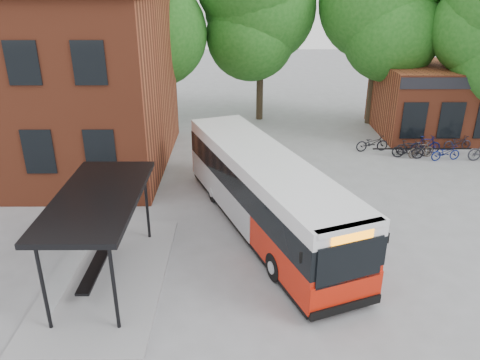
{
  "coord_description": "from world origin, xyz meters",
  "views": [
    {
      "loc": [
        -0.45,
        -13.18,
        8.62
      ],
      "look_at": [
        -0.36,
        2.1,
        2.0
      ],
      "focal_mm": 35.0,
      "sensor_mm": 36.0,
      "label": 1
    }
  ],
  "objects_px": {
    "bus_shelter": "(103,238)",
    "bicycle_6": "(458,142)",
    "bicycle_5": "(426,145)",
    "bicycle_1": "(408,149)",
    "bicycle_4": "(446,153)",
    "city_bus": "(264,193)",
    "bicycle_3": "(421,150)",
    "bicycle_0": "(372,143)",
    "bicycle_2": "(414,147)"
  },
  "relations": [
    {
      "from": "bus_shelter",
      "to": "bicycle_6",
      "type": "distance_m",
      "value": 19.95
    },
    {
      "from": "bicycle_6",
      "to": "bicycle_5",
      "type": "bearing_deg",
      "value": 100.95
    },
    {
      "from": "bicycle_6",
      "to": "bicycle_1",
      "type": "bearing_deg",
      "value": 106.12
    },
    {
      "from": "bicycle_4",
      "to": "bicycle_5",
      "type": "xyz_separation_m",
      "value": [
        -0.66,
        1.01,
        0.08
      ]
    },
    {
      "from": "city_bus",
      "to": "bicycle_4",
      "type": "bearing_deg",
      "value": 14.59
    },
    {
      "from": "city_bus",
      "to": "bicycle_5",
      "type": "bearing_deg",
      "value": 20.35
    },
    {
      "from": "bicycle_3",
      "to": "bicycle_5",
      "type": "bearing_deg",
      "value": -50.2
    },
    {
      "from": "bicycle_3",
      "to": "bicycle_4",
      "type": "relative_size",
      "value": 0.93
    },
    {
      "from": "bicycle_3",
      "to": "bicycle_4",
      "type": "xyz_separation_m",
      "value": [
        1.12,
        -0.37,
        -0.03
      ]
    },
    {
      "from": "bus_shelter",
      "to": "bicycle_3",
      "type": "relative_size",
      "value": 4.75
    },
    {
      "from": "bicycle_1",
      "to": "bus_shelter",
      "type": "bearing_deg",
      "value": 141.51
    },
    {
      "from": "bicycle_3",
      "to": "bus_shelter",
      "type": "bearing_deg",
      "value": 113.34
    },
    {
      "from": "bicycle_0",
      "to": "bicycle_4",
      "type": "distance_m",
      "value": 3.68
    },
    {
      "from": "bicycle_3",
      "to": "bicycle_1",
      "type": "bearing_deg",
      "value": 79.4
    },
    {
      "from": "city_bus",
      "to": "bicycle_3",
      "type": "xyz_separation_m",
      "value": [
        8.56,
        7.32,
        -0.97
      ]
    },
    {
      "from": "city_bus",
      "to": "bicycle_4",
      "type": "xyz_separation_m",
      "value": [
        9.68,
        6.95,
        -1.0
      ]
    },
    {
      "from": "bus_shelter",
      "to": "bicycle_3",
      "type": "bearing_deg",
      "value": 37.97
    },
    {
      "from": "bicycle_2",
      "to": "bicycle_4",
      "type": "bearing_deg",
      "value": -107.81
    },
    {
      "from": "bicycle_0",
      "to": "bicycle_2",
      "type": "distance_m",
      "value": 2.11
    },
    {
      "from": "bicycle_1",
      "to": "bicycle_6",
      "type": "distance_m",
      "value": 3.41
    },
    {
      "from": "bicycle_3",
      "to": "bicycle_0",
      "type": "bearing_deg",
      "value": 51.11
    },
    {
      "from": "bicycle_2",
      "to": "bicycle_3",
      "type": "distance_m",
      "value": 0.45
    },
    {
      "from": "bus_shelter",
      "to": "bicycle_4",
      "type": "xyz_separation_m",
      "value": [
        14.69,
        10.22,
        -1.04
      ]
    },
    {
      "from": "bicycle_5",
      "to": "city_bus",
      "type": "bearing_deg",
      "value": 127.02
    },
    {
      "from": "city_bus",
      "to": "bicycle_2",
      "type": "relative_size",
      "value": 6.24
    },
    {
      "from": "bicycle_2",
      "to": "bicycle_5",
      "type": "bearing_deg",
      "value": -59.11
    },
    {
      "from": "bicycle_3",
      "to": "bicycle_4",
      "type": "height_order",
      "value": "bicycle_3"
    },
    {
      "from": "bicycle_5",
      "to": "bicycle_4",
      "type": "bearing_deg",
      "value": -151.18
    },
    {
      "from": "bus_shelter",
      "to": "bicycle_4",
      "type": "bearing_deg",
      "value": 34.83
    },
    {
      "from": "bicycle_2",
      "to": "bicycle_1",
      "type": "bearing_deg",
      "value": 141.66
    },
    {
      "from": "city_bus",
      "to": "bicycle_5",
      "type": "distance_m",
      "value": 12.06
    },
    {
      "from": "bicycle_3",
      "to": "bicycle_6",
      "type": "relative_size",
      "value": 0.95
    },
    {
      "from": "bicycle_5",
      "to": "bicycle_3",
      "type": "bearing_deg",
      "value": 140.02
    },
    {
      "from": "bicycle_0",
      "to": "bicycle_3",
      "type": "bearing_deg",
      "value": -122.11
    },
    {
      "from": "bicycle_1",
      "to": "bicycle_3",
      "type": "height_order",
      "value": "bicycle_1"
    },
    {
      "from": "bicycle_2",
      "to": "bicycle_6",
      "type": "distance_m",
      "value": 2.88
    },
    {
      "from": "bicycle_2",
      "to": "bicycle_6",
      "type": "bearing_deg",
      "value": -62.37
    },
    {
      "from": "bus_shelter",
      "to": "bicycle_1",
      "type": "distance_m",
      "value": 16.66
    },
    {
      "from": "bus_shelter",
      "to": "bicycle_0",
      "type": "xyz_separation_m",
      "value": [
        11.29,
        11.63,
        -0.99
      ]
    },
    {
      "from": "city_bus",
      "to": "bicycle_6",
      "type": "distance_m",
      "value": 13.99
    },
    {
      "from": "bus_shelter",
      "to": "bicycle_2",
      "type": "height_order",
      "value": "bus_shelter"
    },
    {
      "from": "bicycle_5",
      "to": "bus_shelter",
      "type": "bearing_deg",
      "value": 124.27
    },
    {
      "from": "bicycle_0",
      "to": "bicycle_5",
      "type": "bearing_deg",
      "value": -106.0
    },
    {
      "from": "bicycle_3",
      "to": "bicycle_2",
      "type": "bearing_deg",
      "value": 25.83
    },
    {
      "from": "bus_shelter",
      "to": "bicycle_5",
      "type": "bearing_deg",
      "value": 38.68
    },
    {
      "from": "bicycle_2",
      "to": "city_bus",
      "type": "bearing_deg",
      "value": 141.79
    },
    {
      "from": "bicycle_6",
      "to": "bicycle_4",
      "type": "bearing_deg",
      "value": 134.53
    },
    {
      "from": "city_bus",
      "to": "bicycle_3",
      "type": "distance_m",
      "value": 11.31
    },
    {
      "from": "bicycle_1",
      "to": "bicycle_4",
      "type": "height_order",
      "value": "bicycle_1"
    },
    {
      "from": "bicycle_0",
      "to": "bicycle_1",
      "type": "bearing_deg",
      "value": -132.27
    }
  ]
}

